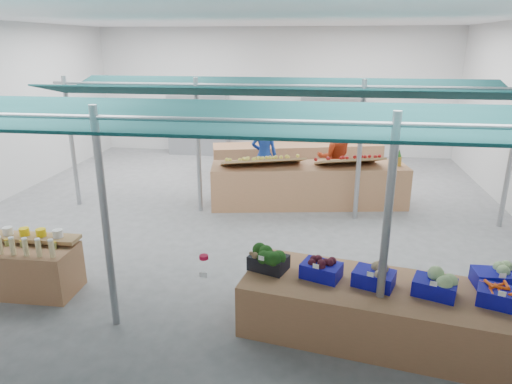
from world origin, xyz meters
The scene contains 23 objects.
floor centered at (0.00, 0.00, 0.00)m, with size 13.00×13.00×0.00m, color slate.
hall centered at (0.00, 1.44, 2.65)m, with size 13.00×13.00×13.00m.
pole_grid centered at (0.75, -1.75, 1.81)m, with size 10.00×4.60×3.00m.
awnings centered at (0.75, -1.75, 2.78)m, with size 9.50×7.08×0.30m.
back_shelving_left centered at (-2.50, 6.00, 1.00)m, with size 2.00×0.50×2.00m, color #B23F33.
back_shelving_right centered at (2.00, 6.00, 1.00)m, with size 2.00×0.50×2.00m, color #B23F33.
bottle_shelf centered at (-2.78, -3.35, 0.41)m, with size 1.67×1.07×1.02m.
veg_counter centered at (2.65, -3.78, 0.36)m, with size 3.75×1.25×0.73m, color #9A6743.
fruit_counter centered at (1.44, 1.28, 0.49)m, with size 4.54×1.08×0.97m, color #9A6743.
far_counter centered at (1.01, 3.96, 0.44)m, with size 4.89×0.98×0.88m, color #9A6743.
vendor_left centered at (0.24, 2.38, 0.91)m, with size 0.66×0.44×1.82m, color navy.
vendor_right centered at (2.04, 2.38, 0.91)m, with size 0.88×0.69×1.82m, color #9B2D13.
crate_broccoli centered at (1.06, -3.50, 0.89)m, with size 0.59×0.50×0.35m.
crate_beets centered at (1.78, -3.62, 0.86)m, with size 0.59×0.50×0.29m.
crate_celeriac centered at (2.44, -3.74, 0.87)m, with size 0.59×0.50×0.31m.
crate_cabbage centered at (3.16, -3.87, 0.89)m, with size 0.59×0.50×0.35m.
crate_carrots centered at (3.88, -3.99, 0.84)m, with size 0.59×0.50×0.29m.
sparrow centered at (0.87, -3.60, 0.98)m, with size 0.12×0.09×0.11m.
pole_ribbon centered at (0.28, -4.01, 1.08)m, with size 0.12×0.12×0.28m.
apple_heap_yellow centered at (0.39, 0.99, 1.14)m, with size 2.02×1.29×0.27m.
apple_heap_red centered at (2.36, 1.32, 1.14)m, with size 1.65×1.16×0.27m.
pineapple centered at (3.48, 1.52, 1.16)m, with size 0.14×0.14×0.39m.
crate_extra centered at (3.96, -3.53, 0.88)m, with size 0.51×0.41×0.32m.
Camera 1 is at (1.71, -9.10, 3.70)m, focal length 32.00 mm.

